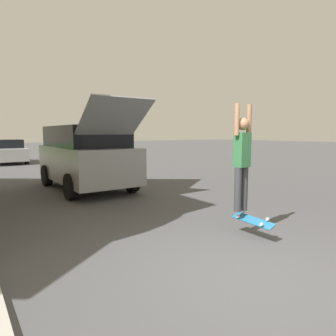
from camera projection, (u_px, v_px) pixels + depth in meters
name	position (u px, v px, depth m)	size (l,w,h in m)	color
ground_plane	(244.00, 276.00, 3.96)	(120.00, 120.00, 0.00)	#49494C
suv_parked	(86.00, 155.00, 10.03)	(2.19, 5.18, 2.79)	gray
car_down_street	(8.00, 151.00, 18.86)	(1.87, 4.58, 1.47)	#B7B7BC
skateboarder	(242.00, 157.00, 5.38)	(0.41, 0.22, 1.93)	#38383D
skateboard	(253.00, 220.00, 5.37)	(0.23, 0.83, 0.19)	#236B99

